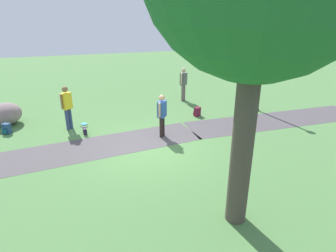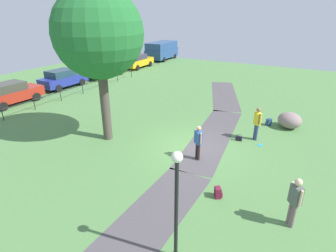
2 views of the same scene
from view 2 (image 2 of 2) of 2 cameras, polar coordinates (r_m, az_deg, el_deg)
name	(u,v)px [view 2 (image 2 of 2)]	position (r m, az deg, el deg)	size (l,w,h in m)	color
ground_plane	(189,148)	(13.31, 4.55, -4.70)	(48.00, 48.00, 0.00)	#518045
footpath_segment_near	(132,239)	(8.72, -7.49, -22.49)	(8.01, 1.92, 0.01)	#4F494C
footpath_segment_mid	(213,135)	(14.80, 9.49, -1.94)	(8.16, 2.78, 0.01)	#4F494C
footpath_segment_far	(224,94)	(22.24, 11.74, 6.52)	(8.13, 4.64, 0.01)	#4F494C
large_shade_tree	(98,34)	(13.28, -14.45, 18.24)	(4.15, 4.15, 7.33)	#4A4239
lamp_post	(176,196)	(6.84, 1.80, -14.53)	(0.28, 0.28, 3.27)	black
lawn_boulder	(290,120)	(16.86, 24.22, 1.10)	(1.70, 1.73, 0.90)	gray
woman_with_handbag	(257,121)	(14.47, 18.27, 0.95)	(0.43, 0.41, 1.75)	navy
man_near_boulder	(295,199)	(9.24, 25.15, -13.76)	(0.43, 0.42, 1.72)	#715960
passerby_on_path	(198,140)	(12.01, 6.39, -3.05)	(0.41, 0.43, 1.62)	#2D2020
handbag_on_grass	(239,138)	(14.44, 14.68, -2.48)	(0.30, 0.33, 0.31)	black
backpack_by_boulder	(269,122)	(16.87, 20.43, 0.78)	(0.34, 0.34, 0.40)	navy
spare_backpack_on_lawn	(218,193)	(10.16, 10.48, -13.62)	(0.34, 0.35, 0.40)	maroon
frisbee_on_grass	(260,145)	(14.31, 18.78, -3.83)	(0.25, 0.25, 0.02)	#299BD8
park_fence	(34,101)	(20.30, -26.43, 4.76)	(22.05, 0.05, 1.05)	#232326
parked_suv_orange	(11,93)	(22.26, -30.10, 6.02)	(4.08, 1.81, 1.56)	#A62719
parked_sedan_red	(63,78)	(25.28, -21.25, 9.32)	(4.13, 1.88, 1.56)	navy
parked_coupe_black	(104,69)	(28.37, -13.32, 11.64)	(4.53, 2.03, 1.56)	silver
parked_hatchback_blue	(137,61)	(32.41, -6.50, 13.49)	(4.44, 2.00, 1.56)	gold
delivery_van	(162,50)	(37.83, -1.32, 15.72)	(5.56, 2.76, 2.30)	navy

